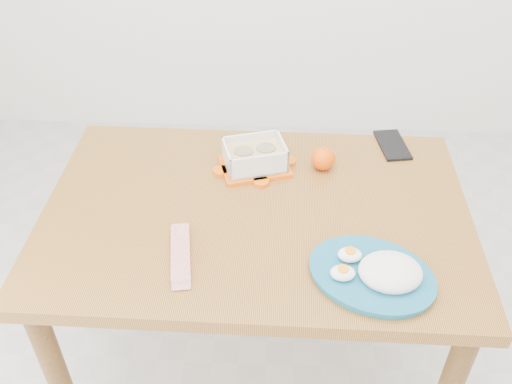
{
  "coord_description": "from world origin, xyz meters",
  "views": [
    {
      "loc": [
        -0.08,
        -0.99,
        1.76
      ],
      "look_at": [
        -0.13,
        0.17,
        0.81
      ],
      "focal_mm": 40.0,
      "sensor_mm": 36.0,
      "label": 1
    }
  ],
  "objects_px": {
    "rice_plate": "(378,272)",
    "smartphone": "(392,145)",
    "food_container": "(255,156)",
    "orange_fruit": "(323,158)",
    "dining_table": "(256,237)"
  },
  "relations": [
    {
      "from": "dining_table",
      "to": "rice_plate",
      "type": "xyz_separation_m",
      "value": [
        0.3,
        -0.24,
        0.13
      ]
    },
    {
      "from": "rice_plate",
      "to": "food_container",
      "type": "bearing_deg",
      "value": 150.77
    },
    {
      "from": "rice_plate",
      "to": "smartphone",
      "type": "xyz_separation_m",
      "value": [
        0.11,
        0.56,
        -0.02
      ]
    },
    {
      "from": "dining_table",
      "to": "food_container",
      "type": "xyz_separation_m",
      "value": [
        -0.01,
        0.19,
        0.15
      ]
    },
    {
      "from": "food_container",
      "to": "orange_fruit",
      "type": "relative_size",
      "value": 3.28
    },
    {
      "from": "dining_table",
      "to": "smartphone",
      "type": "bearing_deg",
      "value": 38.6
    },
    {
      "from": "dining_table",
      "to": "smartphone",
      "type": "relative_size",
      "value": 7.31
    },
    {
      "from": "dining_table",
      "to": "food_container",
      "type": "bearing_deg",
      "value": 94.55
    },
    {
      "from": "dining_table",
      "to": "orange_fruit",
      "type": "xyz_separation_m",
      "value": [
        0.19,
        0.19,
        0.14
      ]
    },
    {
      "from": "dining_table",
      "to": "orange_fruit",
      "type": "relative_size",
      "value": 16.6
    },
    {
      "from": "orange_fruit",
      "to": "rice_plate",
      "type": "xyz_separation_m",
      "value": [
        0.11,
        -0.43,
        -0.01
      ]
    },
    {
      "from": "food_container",
      "to": "smartphone",
      "type": "relative_size",
      "value": 1.44
    },
    {
      "from": "orange_fruit",
      "to": "smartphone",
      "type": "xyz_separation_m",
      "value": [
        0.22,
        0.12,
        -0.03
      ]
    },
    {
      "from": "orange_fruit",
      "to": "dining_table",
      "type": "bearing_deg",
      "value": -133.87
    },
    {
      "from": "dining_table",
      "to": "rice_plate",
      "type": "bearing_deg",
      "value": -38.14
    }
  ]
}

